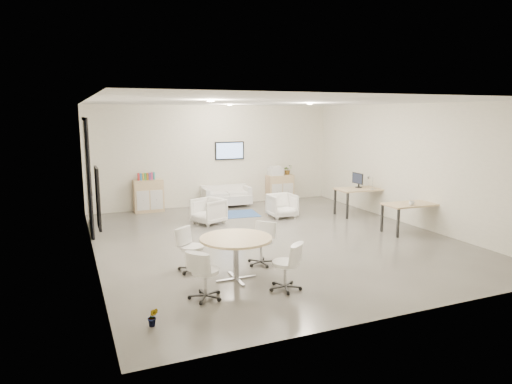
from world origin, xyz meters
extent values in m
cube|color=#52504A|center=(0.00, 0.00, -0.40)|extent=(8.00, 9.00, 0.80)
cube|color=white|center=(0.00, 0.00, 3.60)|extent=(8.00, 9.00, 0.80)
cube|color=silver|center=(0.00, 4.90, 1.60)|extent=(8.00, 0.80, 3.20)
cube|color=silver|center=(0.00, -4.90, 1.60)|extent=(8.00, 0.80, 3.20)
cube|color=silver|center=(-4.40, 0.00, 1.60)|extent=(0.80, 9.00, 3.20)
cube|color=silver|center=(4.40, 0.00, 1.60)|extent=(0.80, 9.00, 3.20)
cube|color=black|center=(-3.96, 2.50, 1.43)|extent=(0.02, 1.90, 2.85)
cube|color=black|center=(-3.94, 2.50, 2.81)|extent=(0.06, 1.90, 0.08)
cube|color=black|center=(-3.94, 1.59, 1.43)|extent=(0.06, 0.08, 2.85)
cube|color=black|center=(-3.94, 3.41, 1.43)|extent=(0.06, 0.08, 2.85)
cube|color=black|center=(-3.94, 2.65, 1.43)|extent=(0.06, 0.07, 2.85)
cube|color=#B2B2B7|center=(-3.90, 2.05, 1.05)|extent=(0.04, 0.60, 0.05)
cube|color=black|center=(-3.98, -1.60, 1.55)|extent=(0.04, 0.54, 1.04)
cube|color=white|center=(-3.95, -1.60, 1.55)|extent=(0.01, 0.46, 0.96)
cube|color=#F04F6D|center=(-3.95, -1.60, 1.35)|extent=(0.01, 0.32, 0.30)
cube|color=black|center=(0.50, 4.46, 1.75)|extent=(0.98, 0.05, 0.58)
cube|color=#86A9E8|center=(0.50, 4.44, 1.75)|extent=(0.90, 0.01, 0.50)
cylinder|color=#FFEAC6|center=(-1.80, -1.00, 3.18)|extent=(0.14, 0.14, 0.03)
cylinder|color=#FFEAC6|center=(1.20, 0.50, 3.18)|extent=(0.14, 0.14, 0.03)
cylinder|color=#FFEAC6|center=(0.00, 3.00, 3.18)|extent=(0.14, 0.14, 0.03)
cube|color=tan|center=(-2.18, 4.25, 0.49)|extent=(0.87, 0.43, 0.97)
cube|color=silver|center=(-2.38, 4.03, 0.39)|extent=(0.36, 0.02, 0.58)
cube|color=silver|center=(-1.99, 4.03, 0.39)|extent=(0.36, 0.02, 0.58)
cube|color=tan|center=(2.22, 4.26, 0.45)|extent=(0.89, 0.42, 0.89)
cube|color=silver|center=(2.02, 4.05, 0.36)|extent=(0.37, 0.02, 0.54)
cube|color=silver|center=(2.43, 4.05, 0.36)|extent=(0.37, 0.02, 0.54)
cube|color=red|center=(-2.46, 4.25, 1.08)|extent=(0.04, 0.14, 0.22)
cube|color=#337FCC|center=(-2.39, 4.25, 1.08)|extent=(0.04, 0.14, 0.22)
cube|color=gold|center=(-2.33, 4.25, 1.08)|extent=(0.04, 0.14, 0.22)
cube|color=#4CB24C|center=(-2.26, 4.25, 1.08)|extent=(0.04, 0.14, 0.22)
cube|color=#CC6619|center=(-2.20, 4.25, 1.08)|extent=(0.04, 0.14, 0.22)
cube|color=purple|center=(-2.13, 4.25, 1.08)|extent=(0.04, 0.14, 0.22)
cube|color=#E54C7F|center=(-2.07, 4.25, 1.08)|extent=(0.04, 0.14, 0.22)
cube|color=teal|center=(-2.00, 4.25, 1.08)|extent=(0.04, 0.14, 0.22)
cube|color=white|center=(2.05, 4.26, 1.02)|extent=(0.44, 0.37, 0.25)
cube|color=white|center=(2.05, 4.26, 1.17)|extent=(0.33, 0.28, 0.05)
cube|color=white|center=(0.24, 4.07, 0.24)|extent=(1.55, 0.84, 0.28)
cube|color=white|center=(0.24, 4.37, 0.52)|extent=(1.52, 0.26, 0.28)
cube|color=white|center=(-0.45, 4.07, 0.38)|extent=(0.18, 0.76, 0.57)
cube|color=white|center=(0.93, 4.07, 0.38)|extent=(0.18, 0.76, 0.57)
cube|color=#2E4C8F|center=(-0.02, 2.89, 0.01)|extent=(1.67, 1.22, 0.01)
imported|color=white|center=(-0.96, 2.09, 0.37)|extent=(0.92, 0.94, 0.75)
imported|color=white|center=(1.20, 2.00, 0.37)|extent=(0.72, 0.68, 0.74)
cube|color=tan|center=(3.51, 1.42, 0.76)|extent=(1.55, 0.86, 0.04)
cube|color=black|center=(2.81, 1.10, 0.37)|extent=(0.05, 0.05, 0.74)
cube|color=black|center=(4.20, 1.10, 0.37)|extent=(0.05, 0.05, 0.74)
cube|color=black|center=(2.81, 1.74, 0.37)|extent=(0.05, 0.05, 0.74)
cube|color=black|center=(4.20, 1.74, 0.37)|extent=(0.05, 0.05, 0.74)
cube|color=tan|center=(3.46, -0.74, 0.71)|extent=(1.43, 0.76, 0.04)
cube|color=black|center=(2.81, -1.04, 0.35)|extent=(0.05, 0.05, 0.69)
cube|color=black|center=(4.11, -1.04, 0.35)|extent=(0.05, 0.05, 0.69)
cube|color=black|center=(2.81, -0.44, 0.35)|extent=(0.05, 0.05, 0.69)
cube|color=black|center=(4.11, -0.44, 0.35)|extent=(0.05, 0.05, 0.69)
cylinder|color=black|center=(3.51, 1.57, 0.79)|extent=(0.20, 0.20, 0.02)
cube|color=black|center=(3.51, 1.57, 0.91)|extent=(0.04, 0.03, 0.24)
cube|color=black|center=(3.46, 1.57, 1.06)|extent=(0.03, 0.50, 0.32)
cylinder|color=tan|center=(-1.74, -2.17, 0.76)|extent=(1.28, 1.28, 0.04)
cylinder|color=#B2B2B7|center=(-1.74, -2.17, 0.37)|extent=(0.10, 0.10, 0.74)
cube|color=#B2B2B7|center=(-1.74, -2.17, 0.01)|extent=(0.75, 0.06, 0.03)
cube|color=#B2B2B7|center=(-1.74, -2.17, 0.01)|extent=(0.06, 0.75, 0.03)
imported|color=#3F7F3F|center=(2.51, 4.26, 1.02)|extent=(0.37, 0.39, 0.25)
imported|color=#3F7F3F|center=(-3.45, -3.43, 0.06)|extent=(0.23, 0.31, 0.12)
imported|color=white|center=(3.28, -0.94, 0.80)|extent=(0.15, 0.13, 0.13)
camera|label=1|loc=(-4.43, -9.50, 2.94)|focal=32.00mm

